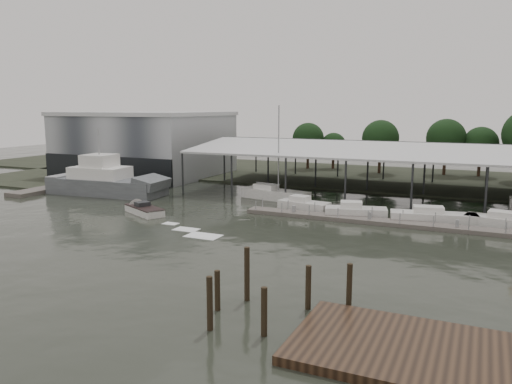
% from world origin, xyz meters
% --- Properties ---
extents(ground, '(200.00, 200.00, 0.00)m').
position_xyz_m(ground, '(0.00, 0.00, 0.00)').
color(ground, '#272C24').
rests_on(ground, ground).
extents(land_strip_far, '(140.00, 30.00, 0.30)m').
position_xyz_m(land_strip_far, '(0.00, 42.00, 0.10)').
color(land_strip_far, '#323729').
rests_on(land_strip_far, ground).
extents(land_strip_west, '(20.00, 40.00, 0.30)m').
position_xyz_m(land_strip_west, '(-40.00, 30.00, 0.10)').
color(land_strip_west, '#323729').
rests_on(land_strip_west, ground).
extents(storage_warehouse, '(24.50, 20.50, 10.50)m').
position_xyz_m(storage_warehouse, '(-28.00, 29.94, 5.29)').
color(storage_warehouse, '#A6ABB1').
rests_on(storage_warehouse, ground).
extents(covered_boat_shed, '(58.24, 24.00, 6.96)m').
position_xyz_m(covered_boat_shed, '(17.00, 28.00, 6.13)').
color(covered_boat_shed, '#BBBEC0').
rests_on(covered_boat_shed, ground).
extents(trawler_dock, '(3.00, 18.00, 0.50)m').
position_xyz_m(trawler_dock, '(-30.00, 14.00, 0.25)').
color(trawler_dock, '#605A54').
rests_on(trawler_dock, ground).
extents(floating_dock, '(28.00, 2.00, 1.40)m').
position_xyz_m(floating_dock, '(15.00, 10.00, 0.20)').
color(floating_dock, '#605A54').
rests_on(floating_dock, ground).
extents(boardwalk_platform, '(15.00, 12.00, 0.50)m').
position_xyz_m(boardwalk_platform, '(24.55, -15.27, 0.20)').
color(boardwalk_platform, '#3C2718').
rests_on(boardwalk_platform, ground).
extents(grey_trawler, '(16.41, 6.39, 8.84)m').
position_xyz_m(grey_trawler, '(-20.71, 11.96, 1.58)').
color(grey_trawler, slate).
rests_on(grey_trawler, ground).
extents(white_sailboat, '(9.12, 4.30, 11.69)m').
position_xyz_m(white_sailboat, '(0.51, 17.79, 0.64)').
color(white_sailboat, white).
rests_on(white_sailboat, ground).
extents(speedboat_underway, '(16.06, 9.18, 2.00)m').
position_xyz_m(speedboat_underway, '(-9.23, 4.24, 0.39)').
color(speedboat_underway, white).
rests_on(speedboat_underway, ground).
extents(moored_cruiser_0, '(5.84, 2.99, 1.70)m').
position_xyz_m(moored_cruiser_0, '(6.11, 12.74, 0.61)').
color(moored_cruiser_0, white).
rests_on(moored_cruiser_0, ground).
extents(moored_cruiser_1, '(6.60, 3.69, 1.70)m').
position_xyz_m(moored_cruiser_1, '(12.10, 11.73, 0.61)').
color(moored_cruiser_1, white).
rests_on(moored_cruiser_1, ground).
extents(moored_cruiser_2, '(8.40, 3.80, 1.70)m').
position_xyz_m(moored_cruiser_2, '(19.62, 12.40, 0.61)').
color(moored_cruiser_2, white).
rests_on(moored_cruiser_2, ground).
extents(moored_cruiser_3, '(8.05, 3.52, 1.70)m').
position_xyz_m(moored_cruiser_3, '(26.35, 12.77, 0.61)').
color(moored_cruiser_3, white).
rests_on(moored_cruiser_3, ground).
extents(mooring_pilings, '(6.86, 6.35, 3.84)m').
position_xyz_m(mooring_pilings, '(13.53, -14.55, 1.05)').
color(mooring_pilings, '#2F2617').
rests_on(mooring_pilings, ground).
extents(horizon_tree_line, '(69.33, 9.62, 10.99)m').
position_xyz_m(horizon_tree_line, '(23.24, 47.67, 5.96)').
color(horizon_tree_line, '#302015').
rests_on(horizon_tree_line, ground).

